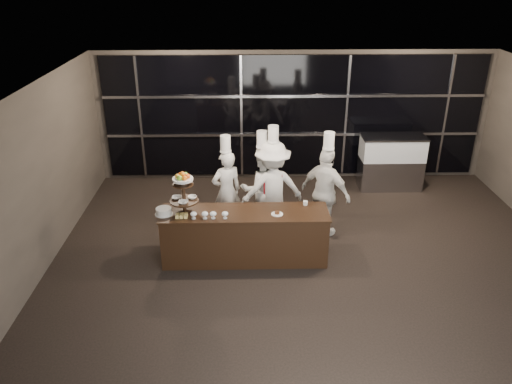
{
  "coord_description": "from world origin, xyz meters",
  "views": [
    {
      "loc": [
        -1.11,
        -6.14,
        4.75
      ],
      "look_at": [
        -0.94,
        1.63,
        1.15
      ],
      "focal_mm": 35.0,
      "sensor_mm": 36.0,
      "label": 1
    }
  ],
  "objects_px": {
    "chef_b": "(262,188)",
    "chef_c": "(272,188)",
    "layer_cake": "(164,211)",
    "chef_d": "(326,192)",
    "display_case": "(391,160)",
    "display_stand": "(183,190)",
    "buffet_counter": "(245,235)",
    "chef_a": "(227,190)"
  },
  "relations": [
    {
      "from": "display_case",
      "to": "chef_c",
      "type": "height_order",
      "value": "chef_c"
    },
    {
      "from": "display_stand",
      "to": "display_case",
      "type": "xyz_separation_m",
      "value": [
        4.32,
        2.97,
        -0.65
      ]
    },
    {
      "from": "chef_c",
      "to": "display_stand",
      "type": "bearing_deg",
      "value": -147.04
    },
    {
      "from": "chef_a",
      "to": "chef_b",
      "type": "bearing_deg",
      "value": 4.01
    },
    {
      "from": "chef_c",
      "to": "chef_d",
      "type": "distance_m",
      "value": 0.98
    },
    {
      "from": "chef_b",
      "to": "chef_c",
      "type": "xyz_separation_m",
      "value": [
        0.2,
        -0.14,
        0.06
      ]
    },
    {
      "from": "buffet_counter",
      "to": "chef_a",
      "type": "relative_size",
      "value": 1.49
    },
    {
      "from": "buffet_counter",
      "to": "layer_cake",
      "type": "relative_size",
      "value": 9.47
    },
    {
      "from": "buffet_counter",
      "to": "chef_b",
      "type": "relative_size",
      "value": 1.44
    },
    {
      "from": "chef_a",
      "to": "chef_d",
      "type": "relative_size",
      "value": 0.94
    },
    {
      "from": "buffet_counter",
      "to": "chef_a",
      "type": "height_order",
      "value": "chef_a"
    },
    {
      "from": "chef_b",
      "to": "chef_d",
      "type": "distance_m",
      "value": 1.21
    },
    {
      "from": "buffet_counter",
      "to": "layer_cake",
      "type": "distance_m",
      "value": 1.44
    },
    {
      "from": "chef_d",
      "to": "chef_b",
      "type": "bearing_deg",
      "value": 165.67
    },
    {
      "from": "buffet_counter",
      "to": "chef_b",
      "type": "bearing_deg",
      "value": 73.87
    },
    {
      "from": "chef_b",
      "to": "chef_c",
      "type": "distance_m",
      "value": 0.25
    },
    {
      "from": "layer_cake",
      "to": "chef_d",
      "type": "height_order",
      "value": "chef_d"
    },
    {
      "from": "layer_cake",
      "to": "chef_d",
      "type": "relative_size",
      "value": 0.15
    },
    {
      "from": "display_case",
      "to": "chef_b",
      "type": "height_order",
      "value": "chef_b"
    },
    {
      "from": "layer_cake",
      "to": "display_case",
      "type": "xyz_separation_m",
      "value": [
        4.66,
        3.02,
        -0.29
      ]
    },
    {
      "from": "chef_c",
      "to": "chef_d",
      "type": "height_order",
      "value": "chef_c"
    },
    {
      "from": "display_case",
      "to": "chef_a",
      "type": "bearing_deg",
      "value": -152.55
    },
    {
      "from": "buffet_counter",
      "to": "chef_b",
      "type": "height_order",
      "value": "chef_b"
    },
    {
      "from": "layer_cake",
      "to": "display_case",
      "type": "height_order",
      "value": "display_case"
    },
    {
      "from": "buffet_counter",
      "to": "display_stand",
      "type": "bearing_deg",
      "value": -179.99
    },
    {
      "from": "display_stand",
      "to": "buffet_counter",
      "type": "bearing_deg",
      "value": 0.01
    },
    {
      "from": "display_case",
      "to": "chef_a",
      "type": "distance_m",
      "value": 4.12
    },
    {
      "from": "buffet_counter",
      "to": "chef_a",
      "type": "xyz_separation_m",
      "value": [
        -0.34,
        1.08,
        0.37
      ]
    },
    {
      "from": "display_case",
      "to": "chef_b",
      "type": "relative_size",
      "value": 0.71
    },
    {
      "from": "chef_d",
      "to": "layer_cake",
      "type": "bearing_deg",
      "value": -162.88
    },
    {
      "from": "chef_c",
      "to": "chef_d",
      "type": "xyz_separation_m",
      "value": [
        0.97,
        -0.16,
        -0.03
      ]
    },
    {
      "from": "display_stand",
      "to": "chef_c",
      "type": "height_order",
      "value": "chef_c"
    },
    {
      "from": "chef_c",
      "to": "layer_cake",
      "type": "bearing_deg",
      "value": -150.95
    },
    {
      "from": "buffet_counter",
      "to": "chef_c",
      "type": "height_order",
      "value": "chef_c"
    },
    {
      "from": "display_case",
      "to": "chef_c",
      "type": "xyz_separation_m",
      "value": [
        -2.79,
        -1.99,
        0.23
      ]
    },
    {
      "from": "display_stand",
      "to": "chef_c",
      "type": "bearing_deg",
      "value": 32.96
    },
    {
      "from": "layer_cake",
      "to": "chef_b",
      "type": "xyz_separation_m",
      "value": [
        1.67,
        1.17,
        -0.12
      ]
    },
    {
      "from": "buffet_counter",
      "to": "chef_d",
      "type": "distance_m",
      "value": 1.76
    },
    {
      "from": "layer_cake",
      "to": "chef_c",
      "type": "distance_m",
      "value": 2.14
    },
    {
      "from": "buffet_counter",
      "to": "chef_a",
      "type": "bearing_deg",
      "value": 107.34
    },
    {
      "from": "display_case",
      "to": "chef_c",
      "type": "bearing_deg",
      "value": -144.59
    },
    {
      "from": "display_stand",
      "to": "chef_c",
      "type": "distance_m",
      "value": 1.86
    }
  ]
}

